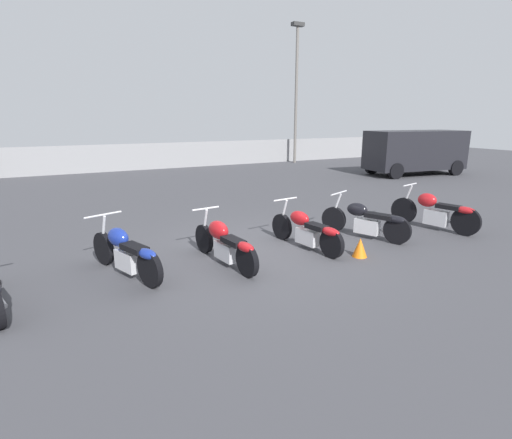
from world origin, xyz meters
TOP-DOWN VIEW (x-y plane):
  - ground_plane at (0.00, 0.00)m, footprint 60.00×60.00m
  - fence_back at (0.00, 14.17)m, footprint 40.00×0.04m
  - light_pole_left at (9.52, 13.40)m, footprint 0.70×0.35m
  - motorcycle_slot_1 at (-2.57, -0.05)m, footprint 0.97×2.03m
  - motorcycle_slot_2 at (-0.87, -0.32)m, footprint 0.60×2.11m
  - motorcycle_slot_3 at (0.98, -0.27)m, footprint 0.64×2.08m
  - motorcycle_slot_4 at (2.59, -0.26)m, footprint 1.06×1.98m
  - motorcycle_slot_5 at (4.56, -0.48)m, footprint 0.80×2.13m
  - parked_van at (11.70, 6.50)m, footprint 4.79×2.51m
  - traffic_cone_near at (1.62, -1.17)m, footprint 0.29×0.29m

SIDE VIEW (x-z plane):
  - ground_plane at x=0.00m, z-range 0.00..0.00m
  - traffic_cone_near at x=1.62m, z-range 0.00..0.37m
  - motorcycle_slot_3 at x=0.98m, z-range -0.08..0.86m
  - motorcycle_slot_4 at x=2.59m, z-range -0.08..0.88m
  - motorcycle_slot_2 at x=-0.87m, z-range -0.06..0.88m
  - motorcycle_slot_1 at x=-2.57m, z-range -0.07..0.91m
  - motorcycle_slot_5 at x=4.56m, z-range -0.07..0.95m
  - fence_back at x=0.00m, z-range 0.00..1.34m
  - parked_van at x=11.70m, z-range 0.12..2.15m
  - light_pole_left at x=9.52m, z-range 0.68..8.38m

